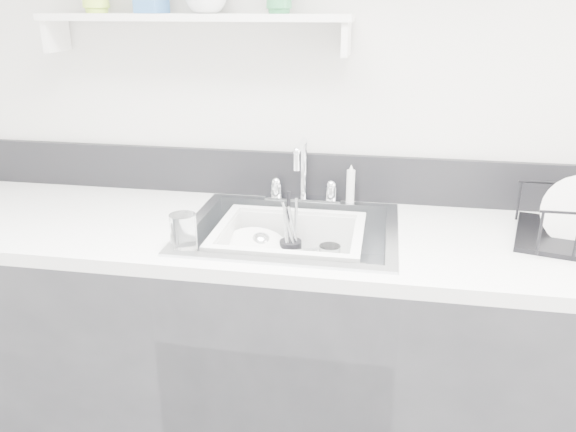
# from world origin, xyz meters

# --- Properties ---
(counter_run) EXTENTS (3.20, 0.62, 0.92)m
(counter_run) POSITION_xyz_m (0.00, 1.19, 0.46)
(counter_run) COLOR #29292C
(counter_run) RESTS_ON ground
(backsplash) EXTENTS (3.20, 0.02, 0.16)m
(backsplash) POSITION_xyz_m (0.00, 1.49, 1.00)
(backsplash) COLOR black
(backsplash) RESTS_ON counter_run
(sink) EXTENTS (0.64, 0.52, 0.20)m
(sink) POSITION_xyz_m (0.00, 1.19, 0.83)
(sink) COLOR silver
(sink) RESTS_ON counter_run
(faucet) EXTENTS (0.26, 0.18, 0.23)m
(faucet) POSITION_xyz_m (0.00, 1.44, 0.98)
(faucet) COLOR silver
(faucet) RESTS_ON counter_run
(side_sprayer) EXTENTS (0.03, 0.03, 0.14)m
(side_sprayer) POSITION_xyz_m (0.16, 1.44, 0.99)
(side_sprayer) COLOR silver
(side_sprayer) RESTS_ON counter_run
(wall_shelf) EXTENTS (1.00, 0.16, 0.12)m
(wall_shelf) POSITION_xyz_m (-0.35, 1.42, 1.51)
(wall_shelf) COLOR silver
(wall_shelf) RESTS_ON room_shell
(wash_tub) EXTENTS (0.50, 0.44, 0.17)m
(wash_tub) POSITION_xyz_m (-0.00, 1.18, 0.84)
(wash_tub) COLOR silver
(wash_tub) RESTS_ON sink
(plate_stack) EXTENTS (0.28, 0.27, 0.11)m
(plate_stack) POSITION_xyz_m (-0.11, 1.19, 0.80)
(plate_stack) COLOR white
(plate_stack) RESTS_ON wash_tub
(utensil_cup) EXTENTS (0.07, 0.07, 0.24)m
(utensil_cup) POSITION_xyz_m (-0.01, 1.25, 0.82)
(utensil_cup) COLOR black
(utensil_cup) RESTS_ON wash_tub
(ladle) EXTENTS (0.30, 0.28, 0.09)m
(ladle) POSITION_xyz_m (-0.05, 1.21, 0.81)
(ladle) COLOR silver
(ladle) RESTS_ON wash_tub
(tumbler_in_tub) EXTENTS (0.08, 0.08, 0.10)m
(tumbler_in_tub) POSITION_xyz_m (0.12, 1.21, 0.81)
(tumbler_in_tub) COLOR white
(tumbler_in_tub) RESTS_ON wash_tub
(tumbler_counter) EXTENTS (0.09, 0.09, 0.10)m
(tumbler_counter) POSITION_xyz_m (-0.27, 0.99, 0.97)
(tumbler_counter) COLOR white
(tumbler_counter) RESTS_ON counter_run
(bowl_small) EXTENTS (0.15, 0.15, 0.04)m
(bowl_small) POSITION_xyz_m (0.08, 1.10, 0.79)
(bowl_small) COLOR white
(bowl_small) RESTS_ON wash_tub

